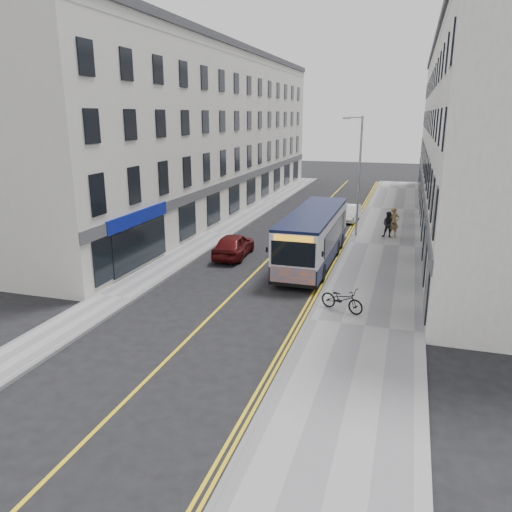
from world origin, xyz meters
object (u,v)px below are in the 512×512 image
Objects in this scene: bicycle at (342,299)px; pedestrian_near at (394,222)px; streetlamp at (358,172)px; pedestrian_far at (389,225)px; city_bus at (314,235)px; car_white at (350,213)px; car_maroon at (234,245)px.

pedestrian_near reaches higher than bicycle.
pedestrian_far is at bearing 0.81° from streetlamp.
car_white is (0.60, 12.31, -1.01)m from city_bus.
city_bus reaches higher than car_maroon.
car_maroon is (-5.29, -12.42, 0.09)m from car_white.
streetlamp is 7.68m from city_bus.
city_bus is 2.45× the size of car_maroon.
city_bus reaches higher than pedestrian_near.
bicycle is (2.56, -6.96, -0.98)m from city_bus.
pedestrian_near is (4.07, 7.28, -0.51)m from city_bus.
city_bus is 7.48m from bicycle.
pedestrian_far is 0.46× the size of car_white.
streetlamp is at bearing -76.61° from car_white.
city_bus is 12.37m from car_white.
car_maroon is at bearing -164.61° from pedestrian_near.
pedestrian_near is at bearing -52.34° from car_white.
car_white is at bearing 128.57° from pedestrian_far.
pedestrian_far is (3.77, 7.03, -0.63)m from city_bus.
streetlamp reaches higher than car_white.
streetlamp is 1.91× the size of car_maroon.
bicycle is 0.99× the size of pedestrian_near.
city_bus is 5.17× the size of bicycle.
car_maroon reaches higher than car_white.
streetlamp reaches higher than bicycle.
pedestrian_far is (1.21, 13.99, 0.35)m from bicycle.
pedestrian_far is at bearing 17.96° from bicycle.
pedestrian_far is 11.07m from car_maroon.
pedestrian_far is 0.42× the size of car_maroon.
city_bus is at bearing -89.73° from car_white.
pedestrian_near is 6.14m from car_white.
streetlamp reaches higher than pedestrian_far.
car_white is (-3.17, 5.28, -0.37)m from pedestrian_far.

